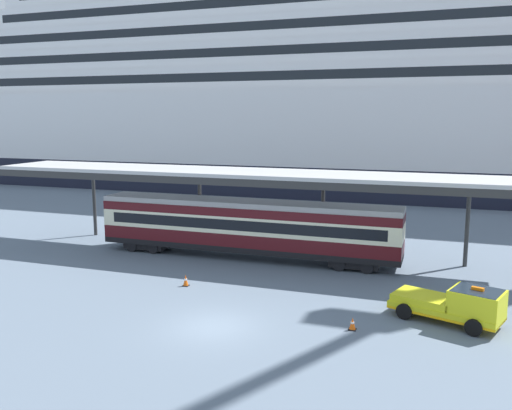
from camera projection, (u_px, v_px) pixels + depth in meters
The scene contains 8 objects.
ground_plane at pixel (214, 326), 25.76m from camera, with size 400.00×400.00×0.00m, color slate.
cruise_ship at pixel (433, 78), 71.94m from camera, with size 154.06×31.23×42.56m.
platform_canopy at pixel (248, 175), 37.62m from camera, with size 38.96×5.39×6.14m.
train_carriage at pixel (246, 226), 37.83m from camera, with size 21.49×2.81×4.11m.
service_truck at pixel (456, 304), 25.97m from camera, with size 5.57×3.61×2.02m.
traffic_cone_near at pixel (186, 280), 31.85m from camera, with size 0.36×0.36×0.69m.
traffic_cone_mid at pixel (352, 324), 25.31m from camera, with size 0.36×0.36×0.61m.
quay_bollard at pixel (486, 299), 28.09m from camera, with size 0.48×0.48×0.96m.
Camera 1 is at (9.95, -22.43, 9.96)m, focal length 37.77 mm.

